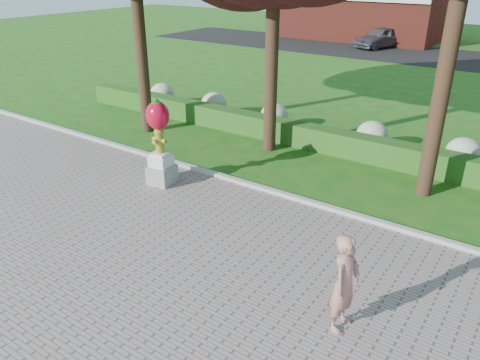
{
  "coord_description": "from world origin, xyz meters",
  "views": [
    {
      "loc": [
        5.99,
        -7.44,
        6.06
      ],
      "look_at": [
        0.18,
        1.0,
        1.28
      ],
      "focal_mm": 35.0,
      "sensor_mm": 36.0,
      "label": 1
    }
  ],
  "objects": [
    {
      "name": "ground",
      "position": [
        0.0,
        0.0,
        0.0
      ],
      "size": [
        100.0,
        100.0,
        0.0
      ],
      "primitive_type": "plane",
      "color": "#175A16",
      "rests_on": "ground"
    },
    {
      "name": "walkway",
      "position": [
        0.0,
        -4.0,
        0.02
      ],
      "size": [
        40.0,
        14.0,
        0.04
      ],
      "primitive_type": "cube",
      "color": "gray",
      "rests_on": "ground"
    },
    {
      "name": "curb",
      "position": [
        0.0,
        3.0,
        0.07
      ],
      "size": [
        40.0,
        0.18,
        0.15
      ],
      "primitive_type": "cube",
      "color": "#ADADA5",
      "rests_on": "ground"
    },
    {
      "name": "lawn_hedge",
      "position": [
        0.0,
        7.0,
        0.4
      ],
      "size": [
        24.0,
        0.7,
        0.8
      ],
      "primitive_type": "cube",
      "color": "#244B15",
      "rests_on": "ground"
    },
    {
      "name": "hydrangea_row",
      "position": [
        0.57,
        8.0,
        0.55
      ],
      "size": [
        20.1,
        1.1,
        0.99
      ],
      "color": "#A5AF85",
      "rests_on": "ground"
    },
    {
      "name": "street",
      "position": [
        0.0,
        28.0,
        0.01
      ],
      "size": [
        50.0,
        8.0,
        0.02
      ],
      "primitive_type": "cube",
      "color": "black",
      "rests_on": "ground"
    },
    {
      "name": "hydrant_sculpture",
      "position": [
        -3.12,
        1.7,
        1.4
      ],
      "size": [
        0.76,
        0.76,
        2.57
      ],
      "rotation": [
        0.0,
        0.0,
        0.1
      ],
      "color": "gray",
      "rests_on": "walkway"
    },
    {
      "name": "woman",
      "position": [
        3.75,
        -0.95,
        0.98
      ],
      "size": [
        0.49,
        0.72,
        1.89
      ],
      "primitive_type": "imported",
      "rotation": [
        0.0,
        0.0,
        1.51
      ],
      "color": "tan",
      "rests_on": "walkway"
    },
    {
      "name": "parked_car",
      "position": [
        -6.26,
        29.47,
        0.8
      ],
      "size": [
        3.27,
        4.92,
        1.56
      ],
      "primitive_type": "imported",
      "rotation": [
        0.0,
        0.0,
        -0.34
      ],
      "color": "#46494E",
      "rests_on": "street"
    }
  ]
}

